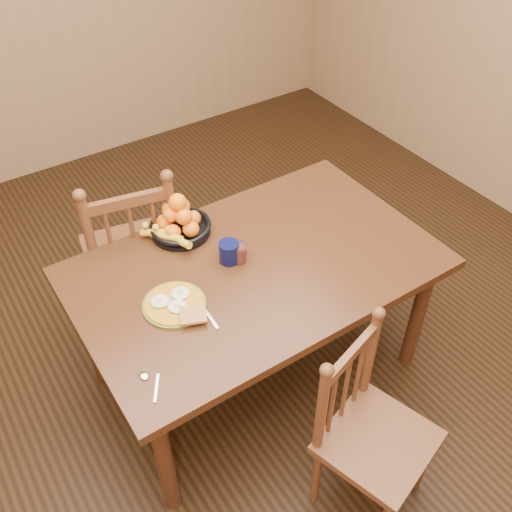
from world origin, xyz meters
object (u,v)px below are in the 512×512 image
chair_near (370,434)px  coffee_mug (230,252)px  dining_table (256,278)px  breakfast_plate (175,304)px  chair_far (133,254)px  fruit_bowl (178,222)px

chair_near → coffee_mug: chair_near is taller
dining_table → coffee_mug: size_ratio=11.95×
breakfast_plate → chair_far: bearing=83.6°
dining_table → chair_far: 0.74m
chair_near → breakfast_plate: chair_near is taller
chair_near → coffee_mug: 0.96m
chair_far → fruit_bowl: (0.16, -0.25, 0.31)m
breakfast_plate → coffee_mug: 0.36m
dining_table → fruit_bowl: size_ratio=4.94×
chair_far → coffee_mug: 0.68m
dining_table → chair_far: (-0.34, 0.64, -0.16)m
chair_near → fruit_bowl: bearing=83.0°
coffee_mug → fruit_bowl: bearing=108.9°
fruit_bowl → coffee_mug: bearing=-71.1°
coffee_mug → fruit_bowl: (-0.10, 0.29, 0.02)m
dining_table → fruit_bowl: (-0.18, 0.38, 0.15)m
chair_far → chair_near: size_ratio=1.15×
chair_near → fruit_bowl: size_ratio=2.80×
chair_near → fruit_bowl: fruit_bowl is taller
dining_table → breakfast_plate: bearing=-176.2°
breakfast_plate → coffee_mug: (0.34, 0.12, 0.04)m
dining_table → coffee_mug: (-0.08, 0.09, 0.14)m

